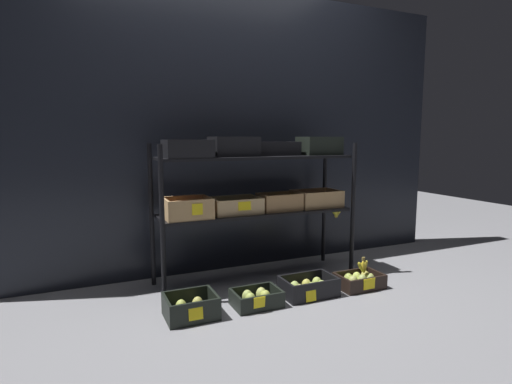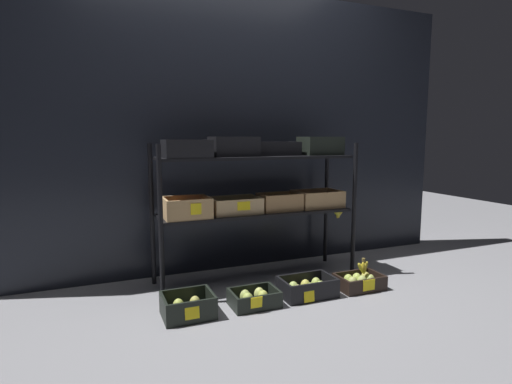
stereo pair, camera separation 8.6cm
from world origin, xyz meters
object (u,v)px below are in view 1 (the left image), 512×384
(crate_ground_pear, at_px, (191,308))
(crate_ground_center_pear, at_px, (309,288))
(display_rack, at_px, (258,184))
(crate_ground_left_pear, at_px, (256,299))
(crate_ground_right_pear, at_px, (359,281))
(banana_bunch_loose, at_px, (363,266))

(crate_ground_pear, relative_size, crate_ground_center_pear, 0.82)
(display_rack, distance_m, crate_ground_left_pear, 0.83)
(crate_ground_pear, height_order, crate_ground_center_pear, crate_ground_pear)
(crate_ground_pear, xyz_separation_m, crate_ground_center_pear, (0.81, 0.01, -0.00))
(crate_ground_right_pear, bearing_deg, crate_ground_pear, 179.37)
(crate_ground_left_pear, bearing_deg, display_rack, 64.95)
(crate_ground_pear, height_order, crate_ground_left_pear, crate_ground_pear)
(crate_ground_center_pear, xyz_separation_m, crate_ground_right_pear, (0.41, -0.02, -0.00))
(crate_ground_left_pear, relative_size, banana_bunch_loose, 2.63)
(crate_ground_pear, xyz_separation_m, banana_bunch_loose, (1.25, -0.02, 0.10))
(crate_ground_left_pear, bearing_deg, banana_bunch_loose, -0.66)
(crate_ground_right_pear, distance_m, banana_bunch_loose, 0.11)
(crate_ground_left_pear, xyz_separation_m, crate_ground_right_pear, (0.80, -0.00, 0.00))
(crate_ground_pear, bearing_deg, display_rack, 34.48)
(crate_ground_center_pear, height_order, crate_ground_right_pear, crate_ground_center_pear)
(display_rack, bearing_deg, crate_ground_pear, -145.52)
(crate_ground_pear, height_order, banana_bunch_loose, banana_bunch_loose)
(crate_ground_left_pear, relative_size, crate_ground_center_pear, 0.82)
(crate_ground_center_pear, height_order, banana_bunch_loose, banana_bunch_loose)
(crate_ground_right_pear, relative_size, banana_bunch_loose, 2.78)
(crate_ground_pear, bearing_deg, banana_bunch_loose, -0.82)
(crate_ground_pear, relative_size, banana_bunch_loose, 2.62)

